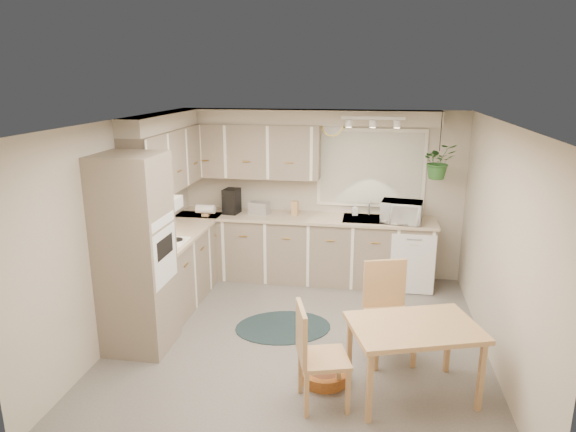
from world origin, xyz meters
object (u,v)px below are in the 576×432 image
object	(u,v)px
braided_rug	(283,327)
chair_left	(324,356)
dining_table	(412,360)
chair_back	(390,314)
microwave	(402,209)
pet_bed	(324,374)

from	to	relation	value
braided_rug	chair_left	bearing A→B (deg)	-66.08
dining_table	chair_back	world-z (taller)	chair_back
microwave	chair_left	bearing A→B (deg)	-97.03
dining_table	braided_rug	size ratio (longest dim) A/B	1.00
chair_left	braided_rug	distance (m)	1.55
dining_table	pet_bed	distance (m)	0.86
dining_table	chair_back	bearing A→B (deg)	107.08
chair_back	pet_bed	world-z (taller)	chair_back
pet_bed	microwave	bearing A→B (deg)	71.86
chair_left	braided_rug	bearing A→B (deg)	-172.49
chair_left	chair_back	bearing A→B (deg)	128.84
pet_bed	microwave	size ratio (longest dim) A/B	0.92
chair_left	braided_rug	world-z (taller)	chair_left
chair_left	braided_rug	xyz separation A→B (m)	(-0.60, 1.35, -0.47)
braided_rug	pet_bed	world-z (taller)	pet_bed
braided_rug	pet_bed	xyz separation A→B (m)	(0.57, -0.98, 0.05)
chair_left	pet_bed	world-z (taller)	chair_left
dining_table	microwave	size ratio (longest dim) A/B	2.12
chair_left	microwave	xyz separation A→B (m)	(0.77, 2.77, 0.65)
dining_table	microwave	world-z (taller)	microwave
braided_rug	microwave	xyz separation A→B (m)	(1.36, 1.43, 1.11)
chair_back	pet_bed	xyz separation A→B (m)	(-0.62, -0.49, -0.45)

